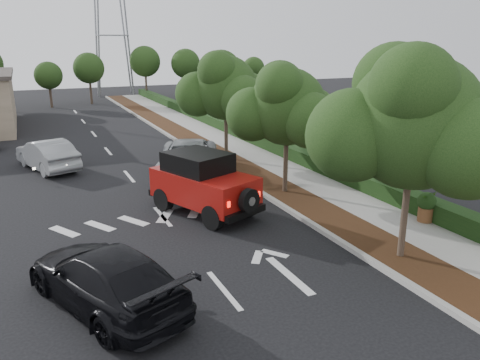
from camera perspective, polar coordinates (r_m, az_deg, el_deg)
ground at (r=12.77m, az=-1.97°, el=-13.29°), size 120.00×120.00×0.00m
curb at (r=24.74m, az=-2.91°, el=1.84°), size 0.20×70.00×0.15m
planting_strip at (r=25.12m, az=-0.79°, el=2.05°), size 1.80×70.00×0.12m
sidewalk at (r=25.92m, az=3.06°, el=2.49°), size 2.00×70.00×0.12m
hedge at (r=26.50m, az=5.75°, el=3.50°), size 0.80×70.00×0.80m
transmission_tower at (r=59.47m, az=-14.84°, el=9.90°), size 7.00×4.00×28.00m
street_tree_near at (r=15.23m, az=18.90°, el=-9.06°), size 3.80×3.80×5.92m
street_tree_mid at (r=20.43m, az=5.48°, el=-1.64°), size 3.20×3.20×5.32m
street_tree_far at (r=26.02m, az=-1.68°, el=2.43°), size 3.40×3.40×5.62m
red_jeep at (r=17.86m, az=-4.87°, el=-0.31°), size 3.43×4.78×2.34m
silver_suv_ahead at (r=22.93m, az=-6.31°, el=2.53°), size 4.77×6.60×1.67m
black_suv_oncoming at (r=12.24m, az=-16.12°, el=-11.35°), size 3.87×5.65×1.52m
silver_sedan_oncoming at (r=25.94m, az=-22.46°, el=2.89°), size 3.03×5.01×1.56m
terracotta_planter at (r=17.99m, az=21.79°, el=-2.72°), size 0.66×0.66×1.16m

